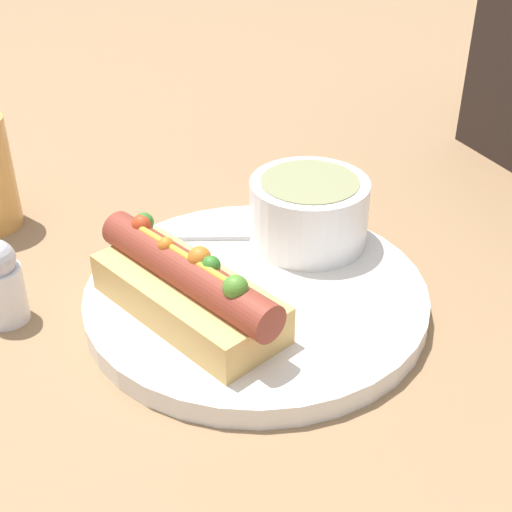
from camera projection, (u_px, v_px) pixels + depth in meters
ground_plane at (256, 305)px, 0.56m from camera, size 4.00×4.00×0.00m
dinner_plate at (256, 296)px, 0.56m from camera, size 0.27×0.27×0.02m
hot_dog at (187, 287)px, 0.51m from camera, size 0.17×0.11×0.06m
soup_bowl at (309, 209)px, 0.60m from camera, size 0.10×0.10×0.06m
spoon at (272, 235)px, 0.61m from camera, size 0.08×0.16×0.01m
salt_shaker at (0, 282)px, 0.53m from camera, size 0.03×0.03×0.07m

